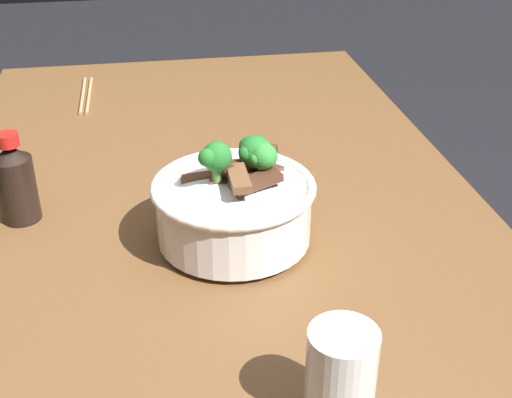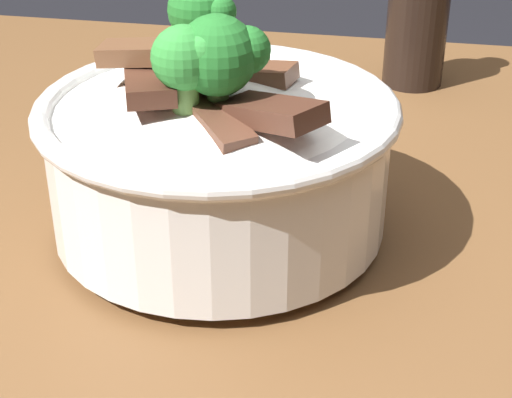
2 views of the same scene
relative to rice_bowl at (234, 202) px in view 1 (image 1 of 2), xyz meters
The scene contains 5 objects.
dining_table 0.20m from the rice_bowl, 17.05° to the left, with size 1.51×0.82×0.83m.
rice_bowl is the anchor object (origin of this frame).
drinking_glass 0.33m from the rice_bowl, behind, with size 0.07×0.07×0.10m.
chopsticks_pair 0.64m from the rice_bowl, 20.78° to the left, with size 0.20×0.02×0.01m.
soy_sauce_bottle 0.32m from the rice_bowl, 69.08° to the left, with size 0.05×0.05×0.13m.
Camera 1 is at (-0.84, 0.09, 1.35)m, focal length 48.00 mm.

